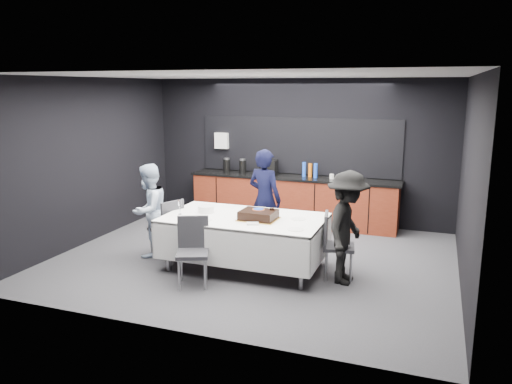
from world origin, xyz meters
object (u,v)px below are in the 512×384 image
chair_right (334,241)px  champagne_flute (180,204)px  person_left (149,210)px  person_center (265,199)px  party_table (244,226)px  person_right (347,228)px  plate_stack (206,209)px  chair_near (193,246)px  cake_assembly (258,215)px  chair_left (169,224)px

chair_right → champagne_flute: bearing=-173.4°
person_left → person_center: bearing=124.8°
party_table → person_center: bearing=91.7°
chair_right → person_right: person_right is taller
party_table → plate_stack: (-0.64, 0.05, 0.19)m
plate_stack → chair_right: (1.95, 0.02, -0.30)m
chair_near → person_left: person_left is taller
plate_stack → person_right: person_right is taller
cake_assembly → champagne_flute: 1.21m
champagne_flute → chair_near: 0.90m
person_center → person_left: person_center is taller
cake_assembly → chair_near: 1.05m
party_table → person_right: bearing=-1.9°
person_left → person_right: 3.13m
plate_stack → cake_assembly: bearing=-7.8°
cake_assembly → plate_stack: (-0.89, 0.12, -0.02)m
chair_right → person_right: (0.20, -0.12, 0.24)m
party_table → person_center: 1.02m
champagne_flute → person_right: person_right is taller
party_table → chair_right: size_ratio=2.51×
champagne_flute → chair_right: champagne_flute is taller
chair_left → person_left: bearing=-177.9°
plate_stack → chair_near: chair_near is taller
plate_stack → chair_left: chair_left is taller
champagne_flute → chair_left: (-0.32, 0.21, -0.40)m
person_center → person_left: (-1.58, -0.99, -0.09)m
party_table → chair_near: (-0.43, -0.80, -0.11)m
champagne_flute → person_right: size_ratio=0.14×
chair_right → person_left: bearing=-178.8°
person_center → chair_near: bearing=92.9°
chair_left → chair_near: 1.18m
person_center → cake_assembly: bearing=120.1°
party_table → chair_left: (-1.28, 0.02, -0.11)m
chair_near → person_right: (1.95, 0.75, 0.24)m
cake_assembly → chair_right: bearing=7.7°
party_table → person_right: size_ratio=1.49×
party_table → chair_left: size_ratio=2.51×
person_right → person_left: bearing=93.2°
plate_stack → chair_near: 0.92m
chair_near → person_left: (-1.18, 0.81, 0.20)m
person_center → person_right: 1.86m
plate_stack → chair_near: (0.20, -0.85, -0.30)m
cake_assembly → chair_near: size_ratio=0.59×
party_table → person_right: (1.51, -0.05, 0.14)m
chair_near → person_center: bearing=77.3°
party_table → chair_near: chair_near is taller
plate_stack → person_left: size_ratio=0.17×
party_table → chair_left: 1.28m
party_table → cake_assembly: size_ratio=4.23×
person_right → chair_left: bearing=92.8°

